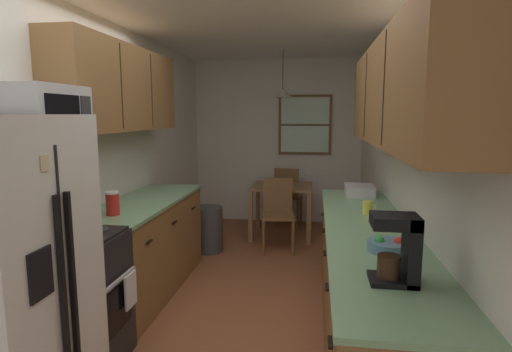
# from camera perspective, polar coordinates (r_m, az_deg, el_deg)

# --- Properties ---
(ground_plane) EXTENTS (12.00, 12.00, 0.00)m
(ground_plane) POSITION_cam_1_polar(r_m,az_deg,el_deg) (4.30, -0.57, -14.84)
(ground_plane) COLOR brown
(wall_left) EXTENTS (0.10, 9.00, 2.55)m
(wall_left) POSITION_cam_1_polar(r_m,az_deg,el_deg) (4.39, -18.32, 2.45)
(wall_left) COLOR silver
(wall_left) RESTS_ON ground
(wall_right) EXTENTS (0.10, 9.00, 2.55)m
(wall_right) POSITION_cam_1_polar(r_m,az_deg,el_deg) (4.00, 18.91, 1.87)
(wall_right) COLOR silver
(wall_right) RESTS_ON ground
(wall_back) EXTENTS (4.40, 0.10, 2.55)m
(wall_back) POSITION_cam_1_polar(r_m,az_deg,el_deg) (6.60, 2.95, 4.75)
(wall_back) COLOR silver
(wall_back) RESTS_ON ground
(ceiling_slab) EXTENTS (4.40, 9.00, 0.08)m
(ceiling_slab) POSITION_cam_1_polar(r_m,az_deg,el_deg) (4.05, -0.63, 21.13)
(ceiling_slab) COLOR white
(stove_range) EXTENTS (0.66, 0.60, 1.10)m
(stove_range) POSITION_cam_1_polar(r_m,az_deg,el_deg) (3.15, -24.11, -15.34)
(stove_range) COLOR black
(stove_range) RESTS_ON ground
(microwave_over_range) EXTENTS (0.39, 0.57, 0.35)m
(microwave_over_range) POSITION_cam_1_polar(r_m,az_deg,el_deg) (2.96, -27.44, 7.68)
(microwave_over_range) COLOR silver
(counter_left) EXTENTS (0.64, 1.84, 0.90)m
(counter_left) POSITION_cam_1_polar(r_m,az_deg,el_deg) (4.16, -15.10, -9.32)
(counter_left) COLOR brown
(counter_left) RESTS_ON ground
(upper_cabinets_left) EXTENTS (0.33, 1.92, 0.75)m
(upper_cabinets_left) POSITION_cam_1_polar(r_m,az_deg,el_deg) (3.99, -18.10, 11.31)
(upper_cabinets_left) COLOR brown
(counter_right) EXTENTS (0.64, 3.04, 0.90)m
(counter_right) POSITION_cam_1_polar(r_m,az_deg,el_deg) (3.23, 15.07, -14.66)
(counter_right) COLOR brown
(counter_right) RESTS_ON ground
(upper_cabinets_right) EXTENTS (0.33, 2.72, 0.69)m
(upper_cabinets_right) POSITION_cam_1_polar(r_m,az_deg,el_deg) (2.95, 18.99, 10.80)
(upper_cabinets_right) COLOR brown
(dining_table) EXTENTS (0.83, 0.76, 0.72)m
(dining_table) POSITION_cam_1_polar(r_m,az_deg,el_deg) (5.80, 3.57, -2.51)
(dining_table) COLOR olive
(dining_table) RESTS_ON ground
(dining_chair_near) EXTENTS (0.44, 0.44, 0.90)m
(dining_chair_near) POSITION_cam_1_polar(r_m,az_deg,el_deg) (5.25, 3.03, -4.77)
(dining_chair_near) COLOR brown
(dining_chair_near) RESTS_ON ground
(dining_chair_far) EXTENTS (0.44, 0.44, 0.90)m
(dining_chair_far) POSITION_cam_1_polar(r_m,az_deg,el_deg) (6.39, 4.34, -2.39)
(dining_chair_far) COLOR brown
(dining_chair_far) RESTS_ON ground
(pendant_light) EXTENTS (0.24, 0.24, 0.62)m
(pendant_light) POSITION_cam_1_polar(r_m,az_deg,el_deg) (5.70, 3.70, 11.31)
(pendant_light) COLOR black
(back_window) EXTENTS (0.81, 0.05, 0.92)m
(back_window) POSITION_cam_1_polar(r_m,az_deg,el_deg) (6.48, 6.74, 6.99)
(back_window) COLOR brown
(trash_bin) EXTENTS (0.36, 0.36, 0.57)m
(trash_bin) POSITION_cam_1_polar(r_m,az_deg,el_deg) (5.25, -6.55, -7.27)
(trash_bin) COLOR #3F3F42
(trash_bin) RESTS_ON ground
(storage_canister) EXTENTS (0.11, 0.11, 0.19)m
(storage_canister) POSITION_cam_1_polar(r_m,az_deg,el_deg) (3.53, -19.11, -3.57)
(storage_canister) COLOR red
(storage_canister) RESTS_ON counter_left
(dish_towel) EXTENTS (0.02, 0.16, 0.24)m
(dish_towel) POSITION_cam_1_polar(r_m,az_deg,el_deg) (3.09, -16.86, -14.80)
(dish_towel) COLOR white
(coffee_maker) EXTENTS (0.22, 0.18, 0.33)m
(coffee_maker) POSITION_cam_1_polar(r_m,az_deg,el_deg) (2.12, 19.28, -9.30)
(coffee_maker) COLOR black
(coffee_maker) RESTS_ON counter_right
(mug_by_coffeemaker) EXTENTS (0.11, 0.08, 0.11)m
(mug_by_coffeemaker) POSITION_cam_1_polar(r_m,az_deg,el_deg) (3.50, 15.08, -4.19)
(mug_by_coffeemaker) COLOR #E5CC4C
(mug_by_coffeemaker) RESTS_ON counter_right
(fruit_bowl) EXTENTS (0.25, 0.25, 0.09)m
(fruit_bowl) POSITION_cam_1_polar(r_m,az_deg,el_deg) (2.60, 17.77, -9.07)
(fruit_bowl) COLOR #597F9E
(fruit_bowl) RESTS_ON counter_right
(dish_rack) EXTENTS (0.28, 0.34, 0.10)m
(dish_rack) POSITION_cam_1_polar(r_m,az_deg,el_deg) (4.28, 14.03, -1.91)
(dish_rack) COLOR silver
(dish_rack) RESTS_ON counter_right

